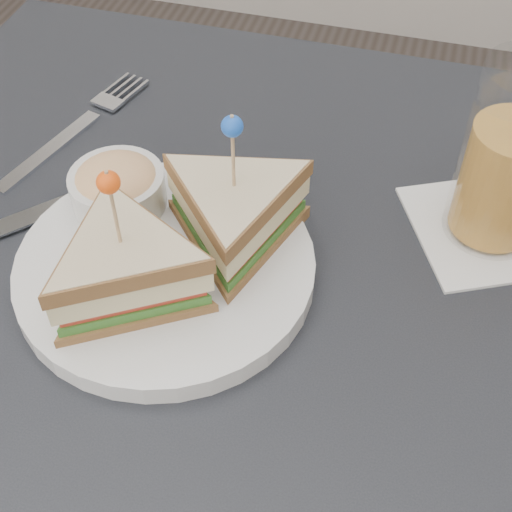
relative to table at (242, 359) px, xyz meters
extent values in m
cube|color=black|center=(0.00, 0.00, 0.06)|extent=(0.80, 0.80, 0.03)
cylinder|color=black|center=(-0.35, 0.35, -0.31)|extent=(0.04, 0.04, 0.72)
cylinder|color=silver|center=(-0.07, 0.01, 0.08)|extent=(0.25, 0.25, 0.01)
cylinder|color=silver|center=(-0.07, 0.01, 0.09)|extent=(0.25, 0.25, 0.00)
cylinder|color=tan|center=(-0.08, -0.03, 0.18)|extent=(0.00, 0.00, 0.08)
sphere|color=#E34A0E|center=(-0.08, -0.03, 0.21)|extent=(0.02, 0.02, 0.02)
cylinder|color=tan|center=(-0.02, 0.05, 0.18)|extent=(0.00, 0.00, 0.08)
sphere|color=#174BB3|center=(-0.02, 0.05, 0.21)|extent=(0.02, 0.02, 0.02)
cylinder|color=silver|center=(-0.13, 0.07, 0.11)|extent=(0.08, 0.08, 0.04)
ellipsoid|color=#E0B772|center=(-0.13, 0.07, 0.12)|extent=(0.07, 0.07, 0.03)
cube|color=white|center=(-0.23, 0.13, 0.08)|extent=(0.05, 0.14, 0.00)
cube|color=white|center=(-0.21, 0.22, 0.08)|extent=(0.04, 0.03, 0.00)
cube|color=silver|center=(-0.20, 0.05, 0.08)|extent=(0.09, 0.09, 0.00)
cylinder|color=silver|center=(-0.16, 0.09, 0.08)|extent=(0.03, 0.03, 0.00)
cube|color=white|center=(0.18, 0.14, 0.08)|extent=(0.17, 0.17, 0.00)
cylinder|color=#BE8335|center=(0.18, 0.14, 0.13)|extent=(0.10, 0.10, 0.10)
cylinder|color=white|center=(0.18, 0.14, 0.16)|extent=(0.11, 0.11, 0.16)
cube|color=white|center=(0.18, 0.13, 0.18)|extent=(0.02, 0.02, 0.02)
camera|label=1|loc=(0.11, -0.34, 0.52)|focal=50.00mm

